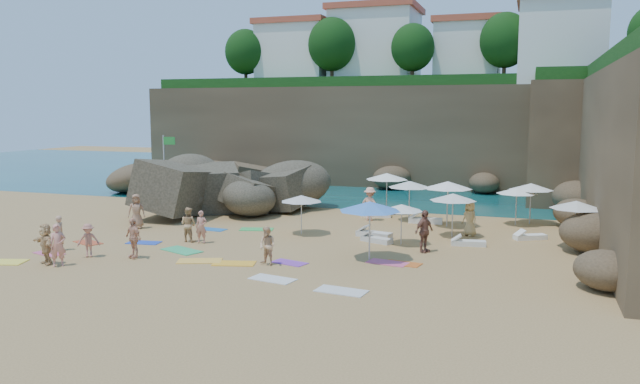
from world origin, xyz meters
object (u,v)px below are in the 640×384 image
(lounger_0, at_px, (425,221))
(person_stand_1, at_px, (188,224))
(parasol_2, at_px, (453,197))
(person_stand_3, at_px, (424,231))
(person_stand_0, at_px, (58,245))
(person_stand_4, at_px, (470,219))
(flag_pole, at_px, (166,160))
(person_stand_5, at_px, (248,195))
(person_stand_2, at_px, (370,204))
(parasol_1, at_px, (387,176))
(person_stand_6, at_px, (59,233))
(rock_outcrop, at_px, (221,212))
(parasol_0, at_px, (410,184))

(lounger_0, bearing_deg, person_stand_1, -145.51)
(parasol_2, bearing_deg, person_stand_3, -101.62)
(person_stand_0, relative_size, person_stand_4, 0.98)
(flag_pole, height_order, person_stand_5, flag_pole)
(person_stand_2, bearing_deg, flag_pole, 2.89)
(parasol_1, relative_size, lounger_0, 1.39)
(person_stand_0, distance_m, person_stand_2, 16.73)
(person_stand_0, height_order, person_stand_6, person_stand_0)
(person_stand_3, xyz_separation_m, person_stand_5, (-12.83, 9.34, -0.19))
(rock_outcrop, distance_m, person_stand_6, 11.65)
(parasol_0, height_order, person_stand_0, parasol_0)
(person_stand_2, bearing_deg, person_stand_4, 167.71)
(parasol_2, height_order, person_stand_5, parasol_2)
(person_stand_2, xyz_separation_m, person_stand_6, (-11.21, -11.67, -0.16))
(person_stand_0, xyz_separation_m, person_stand_5, (0.60, 16.42, -0.11))
(lounger_0, bearing_deg, parasol_1, 130.03)
(person_stand_4, distance_m, person_stand_5, 15.26)
(person_stand_2, distance_m, person_stand_5, 9.04)
(rock_outcrop, distance_m, person_stand_3, 14.93)
(person_stand_3, bearing_deg, person_stand_5, 84.46)
(person_stand_4, xyz_separation_m, person_stand_6, (-16.92, -9.09, -0.09))
(flag_pole, relative_size, person_stand_0, 2.65)
(person_stand_2, height_order, person_stand_4, person_stand_2)
(person_stand_5, xyz_separation_m, person_stand_6, (-2.53, -14.17, 0.04))
(parasol_0, bearing_deg, person_stand_4, -41.12)
(person_stand_3, bearing_deg, flag_pole, 94.36)
(person_stand_4, bearing_deg, rock_outcrop, -152.29)
(parasol_1, relative_size, person_stand_5, 1.71)
(lounger_0, relative_size, person_stand_2, 0.97)
(lounger_0, height_order, person_stand_2, person_stand_2)
(person_stand_2, bearing_deg, person_stand_1, 62.50)
(rock_outcrop, bearing_deg, lounger_0, 1.91)
(rock_outcrop, relative_size, person_stand_0, 5.11)
(person_stand_6, bearing_deg, parasol_0, 136.67)
(flag_pole, bearing_deg, rock_outcrop, -25.66)
(parasol_0, xyz_separation_m, parasol_2, (2.80, -3.63, -0.10))
(flag_pole, distance_m, person_stand_5, 6.28)
(rock_outcrop, height_order, person_stand_3, person_stand_3)
(parasol_2, height_order, person_stand_6, parasol_2)
(parasol_2, xyz_separation_m, lounger_0, (-1.82, 3.27, -1.82))
(person_stand_3, bearing_deg, parasol_0, 45.90)
(parasol_1, height_order, lounger_0, parasol_1)
(rock_outcrop, bearing_deg, parasol_1, 18.21)
(parasol_0, relative_size, person_stand_0, 1.40)
(rock_outcrop, distance_m, person_stand_4, 15.12)
(rock_outcrop, bearing_deg, person_stand_0, -90.34)
(rock_outcrop, xyz_separation_m, parasol_1, (9.50, 3.13, 2.21))
(person_stand_6, bearing_deg, person_stand_5, 174.02)
(person_stand_2, xyz_separation_m, person_stand_3, (4.15, -6.84, -0.01))
(rock_outcrop, height_order, person_stand_6, rock_outcrop)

